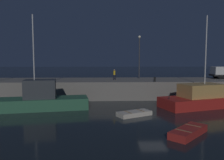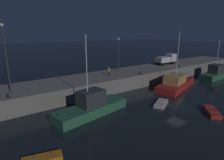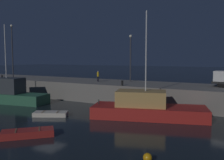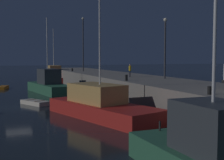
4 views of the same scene
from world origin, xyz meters
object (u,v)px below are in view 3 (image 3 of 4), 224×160
(bollard_east, at_px, (2,77))
(dinghy_orange_near, at_px, (51,114))
(fishing_boat_white, at_px, (10,94))
(dinghy_red_small, at_px, (28,133))
(dockworker, at_px, (98,75))
(mooring_buoy_near, at_px, (148,158))
(lamp_post_west, at_px, (12,47))
(fishing_boat_blue, at_px, (147,108))
(bollard_west, at_px, (122,83))
(lamp_post_east, at_px, (130,54))

(bollard_east, bearing_deg, dinghy_orange_near, -25.06)
(fishing_boat_white, bearing_deg, dinghy_red_small, -34.92)
(bollard_east, bearing_deg, dockworker, 8.80)
(dinghy_orange_near, height_order, bollard_east, bollard_east)
(mooring_buoy_near, xyz_separation_m, bollard_east, (-32.48, 15.18, 2.57))
(dinghy_red_small, xyz_separation_m, lamp_post_west, (-21.94, 16.98, 7.70))
(fishing_boat_white, height_order, dockworker, fishing_boat_white)
(dinghy_red_small, bearing_deg, fishing_boat_blue, 60.18)
(fishing_boat_blue, height_order, dinghy_orange_near, fishing_boat_blue)
(bollard_west, xyz_separation_m, bollard_east, (-23.42, 0.21, -0.06))
(fishing_boat_white, bearing_deg, fishing_boat_blue, 2.42)
(fishing_boat_blue, distance_m, mooring_buoy_near, 11.06)
(lamp_post_east, distance_m, dockworker, 5.81)
(dinghy_red_small, distance_m, mooring_buoy_near, 9.87)
(fishing_boat_white, distance_m, dockworker, 12.49)
(lamp_post_west, bearing_deg, dinghy_orange_near, -30.17)
(lamp_post_west, height_order, lamp_post_east, lamp_post_west)
(dockworker, bearing_deg, lamp_post_west, -176.79)
(lamp_post_west, bearing_deg, bollard_east, -110.59)
(mooring_buoy_near, distance_m, lamp_post_west, 36.87)
(dinghy_red_small, distance_m, lamp_post_east, 21.41)
(lamp_post_east, height_order, dockworker, lamp_post_east)
(fishing_boat_blue, bearing_deg, dinghy_orange_near, -155.48)
(dinghy_orange_near, xyz_separation_m, bollard_west, (4.06, 8.85, 2.69))
(dinghy_orange_near, relative_size, dinghy_red_small, 1.01)
(mooring_buoy_near, bearing_deg, lamp_post_west, 151.89)
(lamp_post_east, bearing_deg, dinghy_red_small, -88.51)
(dinghy_orange_near, bearing_deg, mooring_buoy_near, -25.04)
(dinghy_orange_near, xyz_separation_m, bollard_east, (-19.37, 9.05, 2.62))
(bollard_west, bearing_deg, fishing_boat_white, -159.05)
(lamp_post_west, distance_m, dockworker, 17.84)
(lamp_post_west, bearing_deg, fishing_boat_white, -41.88)
(fishing_boat_white, height_order, bollard_east, fishing_boat_white)
(lamp_post_east, bearing_deg, lamp_post_west, -170.88)
(lamp_post_west, xyz_separation_m, lamp_post_east, (21.41, 3.44, -1.27))
(fishing_boat_blue, bearing_deg, dinghy_red_small, -119.82)
(bollard_east, bearing_deg, lamp_post_east, 13.36)
(dinghy_red_small, distance_m, bollard_east, 27.35)
(mooring_buoy_near, relative_size, dockworker, 0.34)
(fishing_boat_white, bearing_deg, mooring_buoy_near, -22.03)
(lamp_post_east, bearing_deg, bollard_east, -166.64)
(fishing_boat_blue, height_order, lamp_post_east, fishing_boat_blue)
(fishing_boat_white, distance_m, dinghy_red_small, 16.56)
(fishing_boat_blue, distance_m, lamp_post_east, 13.27)
(fishing_boat_blue, height_order, fishing_boat_white, fishing_boat_blue)
(fishing_boat_white, height_order, lamp_post_east, fishing_boat_white)
(fishing_boat_white, bearing_deg, bollard_east, 147.80)
(lamp_post_west, height_order, bollard_west, lamp_post_west)
(fishing_boat_white, relative_size, dinghy_orange_near, 2.92)
(fishing_boat_white, xyz_separation_m, mooring_buoy_near, (23.42, -9.48, -0.88))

